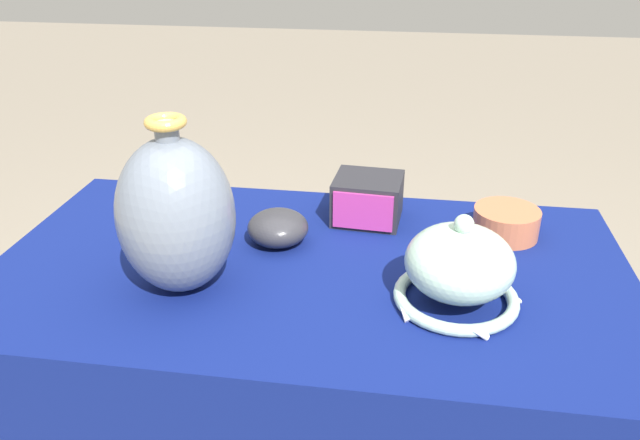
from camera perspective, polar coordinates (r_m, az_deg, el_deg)
The scene contains 6 objects.
display_table at distance 1.25m, azimuth -1.06°, elevation -7.73°, with size 1.23×0.69×0.74m.
vase_tall_bulbous at distance 1.11m, azimuth -13.02°, elevation 0.45°, with size 0.21×0.21×0.32m.
vase_dome_bell at distance 1.10m, azimuth 12.58°, elevation -4.40°, with size 0.22×0.23×0.17m.
mosaic_tile_box at distance 1.37m, azimuth 4.37°, elevation 1.92°, with size 0.15×0.15×0.10m.
bowl_shallow_charcoal at distance 1.28m, azimuth -3.87°, elevation -0.70°, with size 0.13×0.13×0.07m, color #2D2D33.
pot_squat_terracotta at distance 1.37m, azimuth 16.63°, elevation -0.22°, with size 0.14×0.14×0.06m, color #BC6642.
Camera 1 is at (0.18, -1.04, 1.36)m, focal length 35.00 mm.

